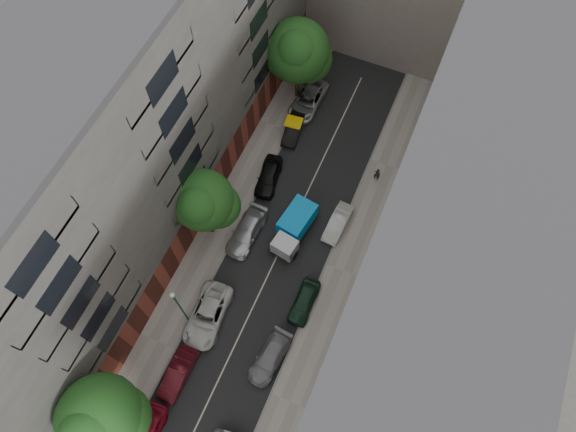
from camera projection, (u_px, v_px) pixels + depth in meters
The scene contains 21 objects.
ground at pixel (282, 247), 42.77m from camera, with size 120.00×120.00×0.00m, color #4C4C49.
road_surface at pixel (282, 247), 42.76m from camera, with size 8.00×44.00×0.02m, color black.
sidewalk_left at pixel (222, 223), 43.67m from camera, with size 3.00×44.00×0.15m, color gray.
sidewalk_right at pixel (343, 271), 41.73m from camera, with size 3.00×44.00×0.15m, color gray.
building_left at pixel (136, 133), 35.75m from camera, with size 8.00×44.00×20.00m, color #474442.
building_right at pixel (442, 248), 31.88m from camera, with size 8.00×44.00×20.00m, color #C4B298.
tarp_truck at pixel (294, 228), 42.13m from camera, with size 2.71×5.29×2.32m.
car_left_1 at pixel (178, 374), 37.53m from camera, with size 1.45×4.15×1.37m, color #4C0F17.
car_left_2 at pixel (207, 315), 39.40m from camera, with size 2.50×5.42×1.50m, color silver.
car_left_3 at pixel (246, 232), 42.59m from camera, with size 2.00×4.92×1.43m, color silver.
car_left_4 at pixel (269, 176), 44.95m from camera, with size 1.74×4.33×1.47m, color black.
car_left_5 at pixel (294, 129), 47.31m from camera, with size 1.37×3.94×1.30m, color black.
car_left_6 at pixel (308, 100), 48.70m from camera, with size 2.47×5.35×1.49m, color #AEAEB3.
car_right_1 at pixel (270, 358), 38.08m from camera, with size 1.81×4.45×1.29m, color slate.
car_right_2 at pixel (304, 301), 39.97m from camera, with size 1.60×3.97×1.35m, color #152F21.
car_right_3 at pixel (338, 223), 43.03m from camera, with size 1.36×3.90×1.28m, color silver.
tree_near at pixel (101, 419), 31.26m from camera, with size 5.46×5.21×8.71m.
tree_mid at pixel (204, 203), 38.52m from camera, with size 5.10×4.80×7.92m.
tree_far at pixel (298, 53), 44.56m from camera, with size 5.84×5.64×8.72m.
lamp_post at pixel (179, 305), 36.39m from camera, with size 0.36×0.36×6.30m.
pedestrian at pixel (377, 174), 44.82m from camera, with size 0.57×0.37×1.55m, color black.
Camera 1 is at (7.12, -15.16, 39.44)m, focal length 32.00 mm.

